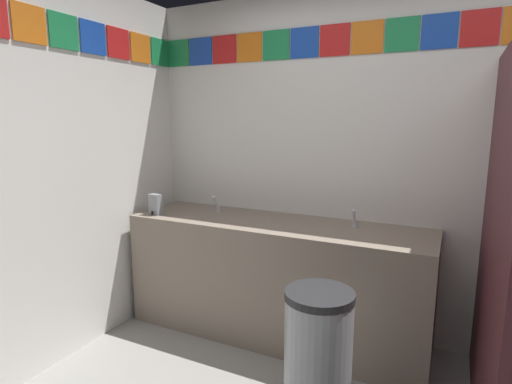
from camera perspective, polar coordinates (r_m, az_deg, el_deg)
name	(u,v)px	position (r m, az deg, el deg)	size (l,w,h in m)	color
wall_back	(395,168)	(3.02, 18.78, 3.23)	(3.79, 0.09, 2.50)	white
wall_side	(1,179)	(2.74, -31.97, 1.56)	(0.09, 3.02, 2.50)	white
vanity_counter	(275,278)	(3.09, 2.67, -11.81)	(2.18, 0.61, 0.86)	gray
faucet_left	(217,206)	(3.26, -5.45, -1.89)	(0.04, 0.10, 0.14)	silver
faucet_right	(355,220)	(2.86, 13.58, -3.87)	(0.04, 0.10, 0.14)	silver
soap_dispenser	(156,204)	(3.26, -13.80, -1.69)	(0.09, 0.09, 0.16)	gray
trash_bin	(318,358)	(2.31, 8.60, -21.95)	(0.36, 0.36, 0.74)	#999EA3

